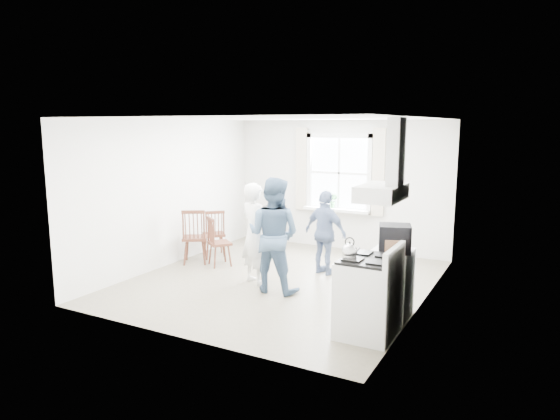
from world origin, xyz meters
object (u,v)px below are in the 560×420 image
(person_left, at_px, (255,234))
(windsor_chair_c, at_px, (215,228))
(stereo_stack, at_px, (395,238))
(windsor_chair_a, at_px, (194,231))
(windsor_chair_b, at_px, (214,236))
(person_mid, at_px, (273,235))
(low_cabinet, at_px, (391,283))
(gas_stove, at_px, (369,296))
(person_right, at_px, (326,233))

(person_left, bearing_deg, windsor_chair_c, -12.18)
(person_left, bearing_deg, stereo_stack, -168.36)
(stereo_stack, bearing_deg, windsor_chair_a, 167.66)
(person_left, bearing_deg, windsor_chair_a, 6.83)
(windsor_chair_b, distance_m, person_mid, 1.76)
(stereo_stack, distance_m, windsor_chair_a, 3.99)
(windsor_chair_c, bearing_deg, low_cabinet, -20.03)
(windsor_chair_b, distance_m, person_left, 1.27)
(windsor_chair_a, xyz_separation_m, person_mid, (1.97, -0.60, 0.25))
(gas_stove, relative_size, person_left, 0.69)
(gas_stove, relative_size, windsor_chair_b, 1.25)
(low_cabinet, height_order, person_left, person_left)
(person_left, height_order, person_right, person_left)
(windsor_chair_b, relative_size, person_mid, 0.52)
(stereo_stack, relative_size, person_left, 0.30)
(stereo_stack, relative_size, windsor_chair_c, 0.53)
(stereo_stack, distance_m, person_mid, 1.93)
(low_cabinet, distance_m, person_mid, 1.91)
(person_mid, bearing_deg, windsor_chair_a, -19.43)
(windsor_chair_b, xyz_separation_m, person_mid, (1.59, -0.69, 0.32))
(gas_stove, xyz_separation_m, windsor_chair_a, (-3.75, 1.48, 0.14))
(stereo_stack, relative_size, windsor_chair_a, 0.47)
(gas_stove, height_order, low_cabinet, gas_stove)
(gas_stove, bearing_deg, person_right, 125.01)
(windsor_chair_c, relative_size, person_right, 0.64)
(stereo_stack, xyz_separation_m, windsor_chair_b, (-3.49, 0.93, -0.53))
(low_cabinet, xyz_separation_m, windsor_chair_b, (-3.44, 0.86, 0.10))
(gas_stove, relative_size, stereo_stack, 2.33)
(windsor_chair_a, height_order, person_mid, person_mid)
(windsor_chair_a, bearing_deg, low_cabinet, -11.47)
(windsor_chair_c, bearing_deg, person_mid, -31.86)
(windsor_chair_b, bearing_deg, stereo_stack, -14.96)
(low_cabinet, relative_size, person_right, 0.63)
(low_cabinet, xyz_separation_m, person_mid, (-1.86, 0.17, 0.42))
(person_left, relative_size, person_mid, 0.93)
(windsor_chair_b, bearing_deg, windsor_chair_a, -167.33)
(gas_stove, xyz_separation_m, low_cabinet, (0.07, 0.70, -0.03))
(low_cabinet, distance_m, windsor_chair_c, 4.06)
(low_cabinet, height_order, windsor_chair_c, windsor_chair_c)
(person_right, bearing_deg, windsor_chair_c, 14.95)
(windsor_chair_a, xyz_separation_m, person_right, (2.31, 0.58, 0.09))
(person_right, bearing_deg, low_cabinet, 153.84)
(person_left, distance_m, person_mid, 0.48)
(low_cabinet, distance_m, stereo_stack, 0.63)
(low_cabinet, xyz_separation_m, person_right, (-1.51, 1.36, 0.26))
(stereo_stack, xyz_separation_m, windsor_chair_a, (-3.87, 0.85, -0.45))
(low_cabinet, distance_m, person_right, 2.05)
(gas_stove, height_order, person_left, person_left)
(low_cabinet, relative_size, windsor_chair_a, 0.88)
(low_cabinet, bearing_deg, windsor_chair_a, 168.53)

